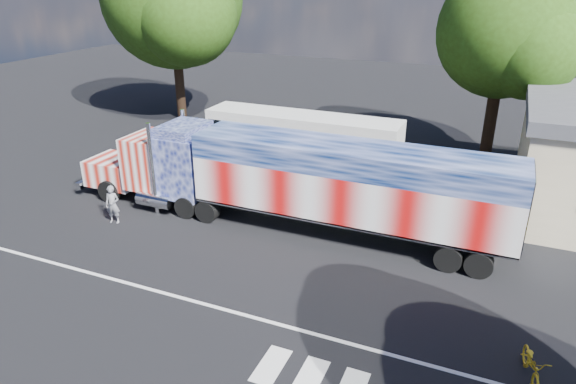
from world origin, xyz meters
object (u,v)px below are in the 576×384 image
at_px(semi_truck, 293,179).
at_px(coach_bus, 302,142).
at_px(woman, 113,205).
at_px(tree_ne_a, 507,32).
at_px(bicycle, 532,365).

xyz_separation_m(semi_truck, coach_bus, (-2.27, 6.81, -0.59)).
xyz_separation_m(woman, tree_ne_a, (14.95, 15.90, 6.50)).
bearing_deg(coach_bus, bicycle, -47.01).
height_order(semi_truck, bicycle, semi_truck).
height_order(coach_bus, tree_ne_a, tree_ne_a).
distance_m(coach_bus, woman, 11.02).
height_order(semi_truck, coach_bus, semi_truck).
distance_m(semi_truck, coach_bus, 7.20).
xyz_separation_m(woman, bicycle, (17.25, -3.19, -0.41)).
bearing_deg(semi_truck, coach_bus, 108.43).
relative_size(woman, bicycle, 0.98).
distance_m(woman, bicycle, 17.55).
bearing_deg(tree_ne_a, semi_truck, -119.54).
relative_size(semi_truck, tree_ne_a, 1.84).
distance_m(semi_truck, woman, 8.18).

